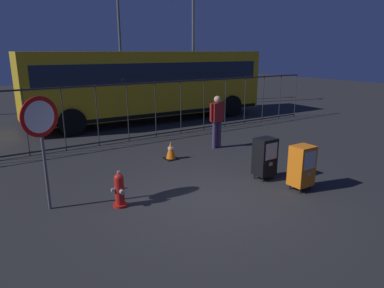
# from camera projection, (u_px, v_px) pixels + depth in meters

# --- Properties ---
(ground_plane) EXTENTS (60.00, 60.00, 0.00)m
(ground_plane) POSITION_uv_depth(u_px,v_px,m) (212.00, 200.00, 7.19)
(ground_plane) COLOR #262628
(fire_hydrant) EXTENTS (0.33, 0.32, 0.75)m
(fire_hydrant) POSITION_uv_depth(u_px,v_px,m) (119.00, 190.00, 6.81)
(fire_hydrant) COLOR red
(fire_hydrant) RESTS_ON ground_plane
(newspaper_box_primary) EXTENTS (0.48, 0.42, 1.02)m
(newspaper_box_primary) POSITION_uv_depth(u_px,v_px,m) (302.00, 166.00, 7.58)
(newspaper_box_primary) COLOR black
(newspaper_box_primary) RESTS_ON ground_plane
(newspaper_box_secondary) EXTENTS (0.48, 0.42, 1.02)m
(newspaper_box_secondary) POSITION_uv_depth(u_px,v_px,m) (265.00, 157.00, 8.23)
(newspaper_box_secondary) COLOR black
(newspaper_box_secondary) RESTS_ON ground_plane
(stop_sign) EXTENTS (0.71, 0.31, 2.23)m
(stop_sign) POSITION_uv_depth(u_px,v_px,m) (41.00, 130.00, 6.36)
(stop_sign) COLOR #4C4F54
(stop_sign) RESTS_ON ground_plane
(pedestrian) EXTENTS (0.55, 0.22, 1.67)m
(pedestrian) POSITION_uv_depth(u_px,v_px,m) (217.00, 119.00, 10.85)
(pedestrian) COLOR #382D51
(pedestrian) RESTS_ON ground_plane
(traffic_cone) EXTENTS (0.36, 0.36, 0.53)m
(traffic_cone) POSITION_uv_depth(u_px,v_px,m) (171.00, 150.00, 9.85)
(traffic_cone) COLOR black
(traffic_cone) RESTS_ON ground_plane
(fence_barrier) EXTENTS (18.03, 0.04, 2.00)m
(fence_barrier) POSITION_uv_depth(u_px,v_px,m) (113.00, 113.00, 11.36)
(fence_barrier) COLOR #2D2D33
(fence_barrier) RESTS_ON ground_plane
(bus_near) EXTENTS (10.58, 3.06, 3.00)m
(bus_near) POSITION_uv_depth(u_px,v_px,m) (149.00, 82.00, 15.10)
(bus_near) COLOR gold
(bus_near) RESTS_ON ground_plane
(street_light_near_right) EXTENTS (0.32, 0.32, 8.31)m
(street_light_near_right) POSITION_uv_depth(u_px,v_px,m) (119.00, 18.00, 18.45)
(street_light_near_right) COLOR #4C4F54
(street_light_near_right) RESTS_ON ground_plane
(street_light_far_left) EXTENTS (0.32, 0.32, 6.49)m
(street_light_far_left) POSITION_uv_depth(u_px,v_px,m) (193.00, 36.00, 18.68)
(street_light_far_left) COLOR #4C4F54
(street_light_far_left) RESTS_ON ground_plane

